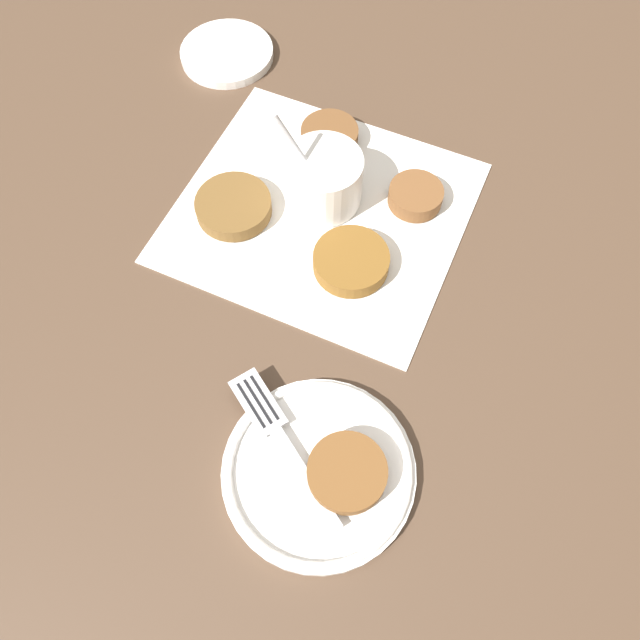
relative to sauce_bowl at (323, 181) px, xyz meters
The scene contains 11 objects.
ground_plane 0.06m from the sauce_bowl, 74.35° to the left, with size 4.00×4.00×0.00m, color #4C3828.
napkin 0.03m from the sauce_bowl, 113.36° to the left, with size 0.34×0.32×0.00m.
sauce_bowl is the anchor object (origin of this frame).
fritter_0 0.10m from the sauce_bowl, 138.29° to the left, with size 0.08×0.08×0.02m.
fritter_1 0.10m from the sauce_bowl, 42.01° to the left, with size 0.08×0.08×0.02m.
fritter_2 0.11m from the sauce_bowl, 152.76° to the right, with size 0.06×0.06×0.02m.
fritter_3 0.08m from the sauce_bowl, 64.69° to the right, with size 0.07×0.07×0.02m.
serving_plate 0.31m from the sauce_bowl, 119.82° to the left, with size 0.18×0.18×0.02m.
fritter_on_plate 0.32m from the sauce_bowl, 124.29° to the left, with size 0.07×0.07×0.02m.
fork 0.28m from the sauce_bowl, 111.80° to the left, with size 0.16×0.09×0.00m.
extra_saucer 0.27m from the sauce_bowl, 31.16° to the right, with size 0.12×0.12×0.01m.
Camera 1 is at (-0.24, 0.34, 0.57)m, focal length 35.00 mm.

